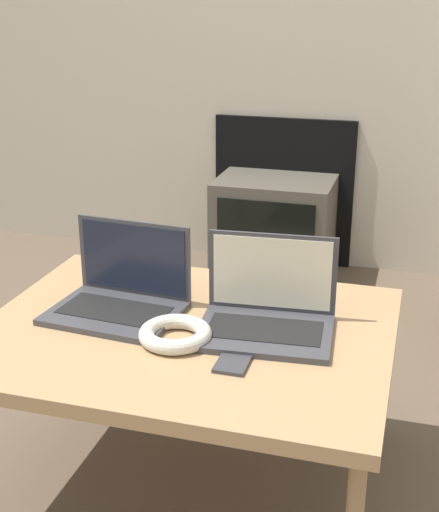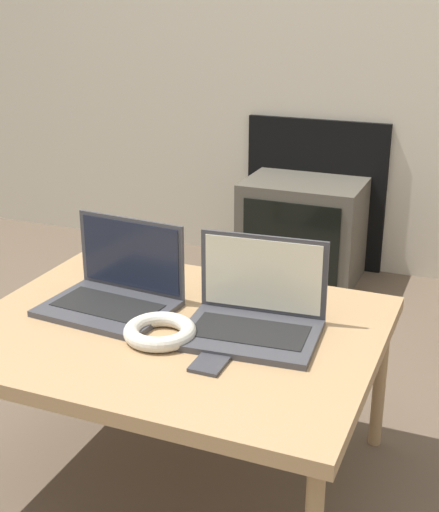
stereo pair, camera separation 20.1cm
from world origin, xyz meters
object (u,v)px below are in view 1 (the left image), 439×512
Objects in this scene: phone at (235,359)px; headphones at (176,334)px; laptop_left at (121,294)px; laptop_right at (267,311)px; tv at (274,228)px.

headphones is at bearing 161.90° from phone.
phone is (0.36, -0.18, -0.04)m from laptop_left.
laptop_right is 0.19m from phone.
laptop_right is 2.37× the size of phone.
laptop_right is at bearing 33.72° from headphones.
tv is at bearing 93.52° from headphones.
laptop_left is 0.66× the size of tv.
phone is (0.16, -0.05, -0.01)m from headphones.
laptop_left is 0.40m from phone.
phone is (-0.03, -0.18, -0.04)m from laptop_right.
laptop_left and laptop_right have the same top height.
phone reaches higher than tv.
tv is at bearing 98.95° from phone.
laptop_left is 0.24m from headphones.
laptop_left reaches higher than phone.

